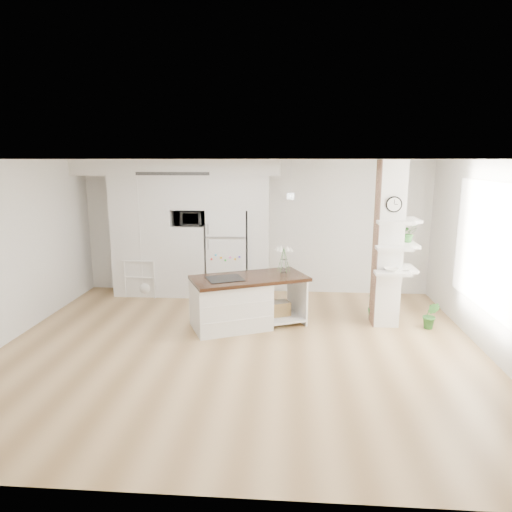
{
  "coord_description": "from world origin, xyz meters",
  "views": [
    {
      "loc": [
        0.69,
        -6.2,
        2.7
      ],
      "look_at": [
        0.17,
        0.9,
        1.19
      ],
      "focal_mm": 32.0,
      "sensor_mm": 36.0,
      "label": 1
    }
  ],
  "objects_px": {
    "bookshelf": "(144,280)",
    "floor_plant_a": "(431,315)",
    "kitchen_island": "(237,301)",
    "refrigerator": "(228,252)"
  },
  "relations": [
    {
      "from": "bookshelf",
      "to": "floor_plant_a",
      "type": "height_order",
      "value": "bookshelf"
    },
    {
      "from": "bookshelf",
      "to": "floor_plant_a",
      "type": "bearing_deg",
      "value": -13.04
    },
    {
      "from": "kitchen_island",
      "to": "floor_plant_a",
      "type": "bearing_deg",
      "value": -21.67
    },
    {
      "from": "floor_plant_a",
      "to": "refrigerator",
      "type": "bearing_deg",
      "value": 154.55
    },
    {
      "from": "refrigerator",
      "to": "floor_plant_a",
      "type": "height_order",
      "value": "refrigerator"
    },
    {
      "from": "kitchen_island",
      "to": "refrigerator",
      "type": "bearing_deg",
      "value": 78.18
    },
    {
      "from": "refrigerator",
      "to": "kitchen_island",
      "type": "xyz_separation_m",
      "value": [
        0.39,
        -1.81,
        -0.44
      ]
    },
    {
      "from": "refrigerator",
      "to": "kitchen_island",
      "type": "distance_m",
      "value": 1.9
    },
    {
      "from": "kitchen_island",
      "to": "floor_plant_a",
      "type": "distance_m",
      "value": 3.14
    },
    {
      "from": "refrigerator",
      "to": "floor_plant_a",
      "type": "distance_m",
      "value": 3.96
    }
  ]
}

